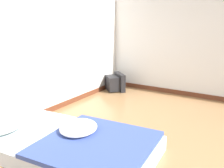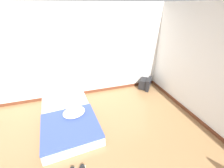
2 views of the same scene
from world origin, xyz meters
TOP-DOWN VIEW (x-y plane):
  - wall_back at (-0.00, 2.77)m, footprint 8.28×0.08m
  - mattress_bed at (-0.08, 1.57)m, footprint 1.34×2.14m
  - crt_tv at (2.49, 2.48)m, footprint 0.54×0.55m

SIDE VIEW (x-z plane):
  - mattress_bed at x=-0.08m, z-range -0.04..0.28m
  - crt_tv at x=2.49m, z-range -0.01..0.37m
  - wall_back at x=0.00m, z-range -0.01..2.59m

